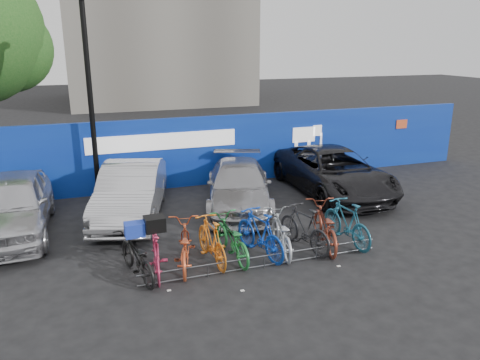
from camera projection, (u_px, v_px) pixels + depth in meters
name	position (u px, v px, depth m)	size (l,w,h in m)	color
ground	(255.00, 256.00, 10.96)	(100.00, 100.00, 0.00)	black
hoarding	(192.00, 152.00, 16.05)	(22.00, 0.18, 2.40)	#0A2593
lamppost	(90.00, 96.00, 13.91)	(0.25, 0.50, 6.11)	black
bike_rack	(264.00, 261.00, 10.37)	(5.60, 0.03, 0.30)	#595B60
car_0	(11.00, 205.00, 12.02)	(1.87, 4.65, 1.58)	#B8B8BE
car_1	(131.00, 191.00, 13.25)	(1.60, 4.58, 1.51)	#AAABAF
car_2	(239.00, 186.00, 14.06)	(1.88, 4.62, 1.34)	#99999D
car_3	(333.00, 171.00, 15.36)	(2.45, 5.32, 1.48)	black
bike_0	(136.00, 257.00, 9.86)	(0.63, 1.81, 0.95)	black
bike_1	(156.00, 253.00, 9.96)	(0.48, 1.71, 1.03)	#D3345E
bike_2	(184.00, 245.00, 10.33)	(0.68, 1.94, 1.02)	#C44E28
bike_3	(212.00, 240.00, 10.53)	(0.50, 1.78, 1.07)	orange
bike_4	(231.00, 238.00, 10.73)	(0.66, 1.90, 1.00)	#207E37
bike_5	(260.00, 233.00, 10.85)	(0.52, 1.86, 1.11)	blue
bike_6	(281.00, 233.00, 11.07)	(0.65, 1.85, 0.97)	#B8BCC0
bike_7	(304.00, 228.00, 11.19)	(0.52, 1.83, 1.10)	#262629
bike_8	(324.00, 226.00, 11.35)	(0.71, 2.04, 1.07)	maroon
bike_9	(347.00, 222.00, 11.51)	(0.53, 1.86, 1.12)	#1E5F7B
cargo_crate	(135.00, 229.00, 9.68)	(0.41, 0.31, 0.29)	#1C37B4
cargo_topcase	(154.00, 224.00, 9.77)	(0.42, 0.37, 0.31)	black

